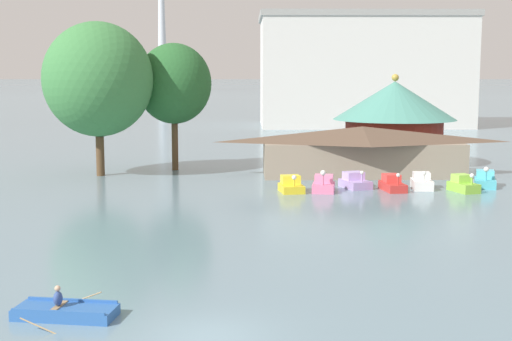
{
  "coord_description": "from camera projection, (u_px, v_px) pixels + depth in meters",
  "views": [
    {
      "loc": [
        1.28,
        -23.39,
        8.89
      ],
      "look_at": [
        1.94,
        20.27,
        2.93
      ],
      "focal_mm": 50.34,
      "sensor_mm": 36.0,
      "label": 1
    }
  ],
  "objects": [
    {
      "name": "pedal_boat_cyan",
      "position": [
        485.0,
        180.0,
        56.26
      ],
      "size": [
        2.32,
        3.24,
        1.74
      ],
      "rotation": [
        0.0,
        0.0,
        -1.85
      ],
      "color": "#4CB7CC",
      "rests_on": "ground"
    },
    {
      "name": "pedal_boat_pink",
      "position": [
        324.0,
        185.0,
        53.95
      ],
      "size": [
        1.98,
        2.62,
        1.78
      ],
      "rotation": [
        0.0,
        0.0,
        -1.74
      ],
      "color": "pink",
      "rests_on": "ground"
    },
    {
      "name": "pedal_boat_white",
      "position": [
        422.0,
        182.0,
        55.29
      ],
      "size": [
        1.74,
        2.72,
        1.53
      ],
      "rotation": [
        0.0,
        0.0,
        -1.67
      ],
      "color": "white",
      "rests_on": "ground"
    },
    {
      "name": "green_roof_pavilion",
      "position": [
        394.0,
        118.0,
        69.54
      ],
      "size": [
        11.87,
        11.87,
        8.78
      ],
      "color": "#993328",
      "rests_on": "ground"
    },
    {
      "name": "background_building_block",
      "position": [
        362.0,
        70.0,
        120.68
      ],
      "size": [
        34.57,
        19.02,
        18.64
      ],
      "color": "silver",
      "rests_on": "ground"
    },
    {
      "name": "pedal_boat_red",
      "position": [
        392.0,
        184.0,
        54.54
      ],
      "size": [
        1.72,
        3.1,
        1.5
      ],
      "rotation": [
        0.0,
        0.0,
        -1.45
      ],
      "color": "red",
      "rests_on": "ground"
    },
    {
      "name": "shoreline_tree_mid",
      "position": [
        174.0,
        84.0,
        65.07
      ],
      "size": [
        6.81,
        6.81,
        11.56
      ],
      "color": "brown",
      "rests_on": "ground"
    },
    {
      "name": "rowboat_with_rower",
      "position": [
        65.0,
        311.0,
        26.22
      ],
      "size": [
        3.86,
        3.5,
        1.42
      ],
      "rotation": [
        0.0,
        0.0,
        6.13
      ],
      "color": "#2D60AD",
      "rests_on": "ground"
    },
    {
      "name": "boathouse",
      "position": [
        362.0,
        150.0,
        62.25
      ],
      "size": [
        18.41,
        6.42,
        4.29
      ],
      "color": "gray",
      "rests_on": "ground"
    },
    {
      "name": "ground_plane",
      "position": [
        208.0,
        336.0,
        24.36
      ],
      "size": [
        2000.0,
        2000.0,
        0.0
      ],
      "primitive_type": "plane",
      "color": "slate"
    },
    {
      "name": "pedal_boat_lavender",
      "position": [
        355.0,
        182.0,
        55.75
      ],
      "size": [
        2.44,
        3.02,
        1.49
      ],
      "rotation": [
        0.0,
        0.0,
        -1.24
      ],
      "color": "#B299D8",
      "rests_on": "ground"
    },
    {
      "name": "pedal_boat_lime",
      "position": [
        463.0,
        185.0,
        53.96
      ],
      "size": [
        2.05,
        2.79,
        1.53
      ],
      "rotation": [
        0.0,
        0.0,
        -1.27
      ],
      "color": "#8CCC3F",
      "rests_on": "ground"
    },
    {
      "name": "shoreline_tree_tall_left",
      "position": [
        98.0,
        79.0,
        61.35
      ],
      "size": [
        9.39,
        9.39,
        13.23
      ],
      "color": "brown",
      "rests_on": "ground"
    },
    {
      "name": "pedal_boat_yellow",
      "position": [
        291.0,
        186.0,
        53.84
      ],
      "size": [
        1.96,
        2.6,
        1.42
      ],
      "rotation": [
        0.0,
        0.0,
        -1.42
      ],
      "color": "yellow",
      "rests_on": "ground"
    }
  ]
}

